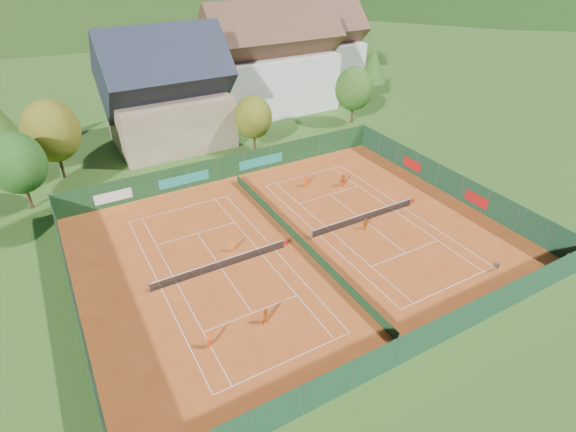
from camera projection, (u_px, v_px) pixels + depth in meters
The scene contains 33 objects.
ground at pixel (298, 243), 43.61m from camera, with size 600.00×600.00×0.00m, color #2A5219.
clay_pad at pixel (298, 243), 43.60m from camera, with size 40.00×32.00×0.01m, color #B34A1A.
court_markings_left at pixel (221, 268), 40.27m from camera, with size 11.03×23.83×0.00m.
court_markings_right at pixel (364, 221), 46.92m from camera, with size 11.03×23.83×0.00m.
tennis_net_left at pixel (223, 264), 40.07m from camera, with size 13.30×0.10×1.02m.
tennis_net_right at pixel (366, 216), 46.72m from camera, with size 13.30×0.10×1.02m.
court_divider at pixel (298, 239), 43.33m from camera, with size 0.03×28.80×1.00m.
fence_north at pixel (228, 167), 54.39m from camera, with size 40.00×0.10×3.00m.
fence_south at pixel (416, 343), 31.03m from camera, with size 40.00×0.04×3.00m.
fence_west at pixel (75, 302), 34.48m from camera, with size 0.04×32.00×3.00m.
fence_east at pixel (449, 182), 51.17m from camera, with size 0.09×32.00×3.00m.
chalet at pixel (167, 97), 60.88m from camera, with size 16.20×12.00×16.00m.
hotel_block_a at pixel (271, 65), 72.79m from camera, with size 21.60×11.00×17.25m.
hotel_block_b at pixel (317, 51), 84.91m from camera, with size 17.28×10.00×15.50m.
tree_west_front at pixel (17, 163), 46.27m from camera, with size 5.72×5.72×8.69m.
tree_west_mid at pixel (51, 131), 51.99m from camera, with size 6.44×6.44×9.78m.
tree_center at pixel (253, 117), 59.76m from camera, with size 5.01×5.01×7.60m.
tree_east_front at pixel (354, 89), 68.36m from camera, with size 5.72×5.72×8.69m.
tree_east_mid at pixel (373, 65), 78.04m from camera, with size 5.04×5.04×9.00m.
tree_east_back at pixel (310, 57), 80.23m from camera, with size 7.15×7.15×10.86m.
mountain_backdrop at pixel (127, 72), 248.40m from camera, with size 820.00×530.00×242.00m.
ball_hopper at pixel (496, 266), 39.71m from camera, with size 0.34×0.34×0.80m.
loose_ball_0 at pixel (215, 337), 33.41m from camera, with size 0.07×0.07×0.07m, color #CCD833.
loose_ball_1 at pixel (415, 267), 40.39m from camera, with size 0.07×0.07×0.07m, color #CCD833.
loose_ball_2 at pixel (285, 236), 44.49m from camera, with size 0.07×0.07×0.07m, color #CCD833.
loose_ball_3 at pixel (249, 226), 46.09m from camera, with size 0.07×0.07×0.07m, color #CCD833.
loose_ball_4 at pixel (402, 244), 43.40m from camera, with size 0.07×0.07×0.07m, color #CCD833.
player_left_near at pixel (209, 340), 32.22m from camera, with size 0.54×0.35×1.48m, color #FC4E16.
player_left_mid at pixel (266, 316), 34.22m from camera, with size 0.73×0.57×1.50m, color #CA5212.
player_left_far at pixel (232, 246), 42.16m from camera, with size 0.76×0.44×1.18m, color orange.
player_right_near at pixel (365, 224), 45.22m from camera, with size 0.79×0.33×1.35m, color orange.
player_right_far_a at pixel (306, 181), 53.00m from camera, with size 0.69×0.45×1.42m, color #E64F14.
player_right_far_b at pixel (343, 180), 52.98m from camera, with size 1.45×0.46×1.56m, color #F35415.
Camera 1 is at (-18.31, -30.36, 25.53)m, focal length 28.00 mm.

